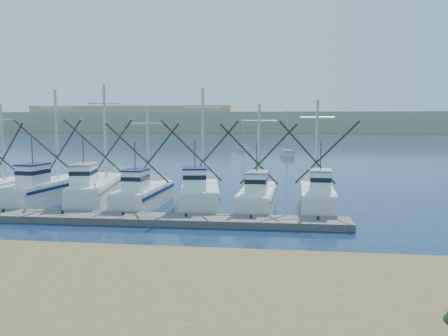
{
  "coord_description": "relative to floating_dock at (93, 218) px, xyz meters",
  "views": [
    {
      "loc": [
        1.66,
        -20.45,
        6.38
      ],
      "look_at": [
        -1.83,
        8.0,
        3.19
      ],
      "focal_mm": 35.0,
      "sensor_mm": 36.0,
      "label": 1
    }
  ],
  "objects": [
    {
      "name": "dune_ridge",
      "position": [
        9.88,
        204.63,
        4.79
      ],
      "size": [
        360.0,
        60.0,
        10.0
      ],
      "primitive_type": "cube",
      "color": "tan",
      "rests_on": "ground"
    },
    {
      "name": "sailboat_far",
      "position": [
        4.24,
        67.58,
        0.29
      ],
      "size": [
        2.25,
        5.62,
        8.1
      ],
      "rotation": [
        0.0,
        0.0,
        -0.1
      ],
      "color": "silver",
      "rests_on": "ground"
    },
    {
      "name": "floating_dock",
      "position": [
        0.0,
        0.0,
        0.0
      ],
      "size": [
        32.05,
        2.51,
        0.43
      ],
      "primitive_type": "cube",
      "rotation": [
        0.0,
        0.0,
        0.01
      ],
      "color": "#68625D",
      "rests_on": "ground"
    },
    {
      "name": "trawler_fleet",
      "position": [
        -0.28,
        5.14,
        0.75
      ],
      "size": [
        31.56,
        9.85,
        9.16
      ],
      "color": "silver",
      "rests_on": "ground"
    },
    {
      "name": "sailboat_near",
      "position": [
        13.21,
        51.86,
        0.28
      ],
      "size": [
        2.51,
        6.2,
        8.1
      ],
      "rotation": [
        0.0,
        0.0,
        0.13
      ],
      "color": "silver",
      "rests_on": "ground"
    },
    {
      "name": "ground",
      "position": [
        9.88,
        -5.37,
        -0.21
      ],
      "size": [
        500.0,
        500.0,
        0.0
      ],
      "primitive_type": "plane",
      "color": "#0D1B3B",
      "rests_on": "ground"
    }
  ]
}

